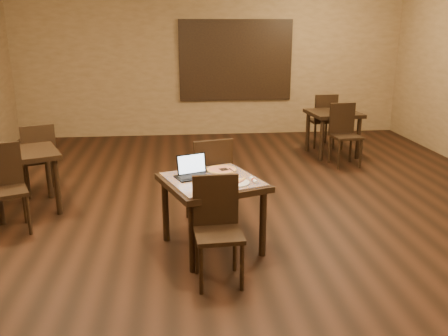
{
  "coord_description": "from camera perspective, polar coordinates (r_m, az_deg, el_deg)",
  "views": [
    {
      "loc": [
        -0.76,
        -4.97,
        2.25
      ],
      "look_at": [
        -0.29,
        -0.37,
        0.85
      ],
      "focal_mm": 38.0,
      "sensor_mm": 36.0,
      "label": 1
    }
  ],
  "objects": [
    {
      "name": "chair_main_far",
      "position": [
        5.42,
        -1.67,
        -1.06
      ],
      "size": [
        0.55,
        0.55,
        1.04
      ],
      "rotation": [
        0.0,
        0.0,
        3.4
      ],
      "color": "black",
      "rests_on": "ground"
    },
    {
      "name": "tiled_table",
      "position": [
        4.82,
        -1.42,
        -2.45
      ],
      "size": [
        1.18,
        1.18,
        0.76
      ],
      "rotation": [
        0.0,
        0.0,
        0.35
      ],
      "color": "black",
      "rests_on": "ground"
    },
    {
      "name": "other_table_a",
      "position": [
        8.65,
        13.01,
        5.75
      ],
      "size": [
        0.91,
        0.91,
        0.79
      ],
      "rotation": [
        0.0,
        0.0,
        0.09
      ],
      "color": "black",
      "rests_on": "ground"
    },
    {
      "name": "ground",
      "position": [
        5.51,
        2.62,
        -7.3
      ],
      "size": [
        10.0,
        10.0,
        0.0
      ],
      "primitive_type": "plane",
      "color": "black",
      "rests_on": "ground"
    },
    {
      "name": "wall_back",
      "position": [
        10.03,
        -1.52,
        12.51
      ],
      "size": [
        8.0,
        0.02,
        3.0
      ],
      "primitive_type": "cube",
      "color": "#96784C",
      "rests_on": "ground"
    },
    {
      "name": "mural",
      "position": [
        10.04,
        1.41,
        12.8
      ],
      "size": [
        2.34,
        0.05,
        1.64
      ],
      "color": "#285994",
      "rests_on": "wall_back"
    },
    {
      "name": "other_table_b_chair_near",
      "position": [
        5.84,
        -24.9,
        -1.63
      ],
      "size": [
        0.56,
        0.56,
        0.99
      ],
      "rotation": [
        0.0,
        0.0,
        0.4
      ],
      "color": "black",
      "rests_on": "ground"
    },
    {
      "name": "chair_main_near",
      "position": [
        4.29,
        -0.82,
        -6.61
      ],
      "size": [
        0.44,
        0.44,
        0.97
      ],
      "rotation": [
        0.0,
        0.0,
        0.05
      ],
      "color": "black",
      "rests_on": "ground"
    },
    {
      "name": "other_table_b_chair_far",
      "position": [
        6.89,
        -21.37,
        1.43
      ],
      "size": [
        0.56,
        0.56,
        0.99
      ],
      "rotation": [
        0.0,
        0.0,
        3.54
      ],
      "color": "black",
      "rests_on": "ground"
    },
    {
      "name": "plate",
      "position": [
        4.63,
        1.46,
        -1.8
      ],
      "size": [
        0.26,
        0.26,
        0.01
      ],
      "primitive_type": "cylinder",
      "color": "white",
      "rests_on": "tiled_table"
    },
    {
      "name": "napkin_roll",
      "position": [
        4.69,
        3.58,
        -1.45
      ],
      "size": [
        0.06,
        0.17,
        0.04
      ],
      "rotation": [
        0.0,
        0.0,
        0.17
      ],
      "color": "white",
      "rests_on": "tiled_table"
    },
    {
      "name": "other_table_a_chair_far",
      "position": [
        9.22,
        11.86,
        5.98
      ],
      "size": [
        0.48,
        0.48,
        1.02
      ],
      "rotation": [
        0.0,
        0.0,
        3.23
      ],
      "color": "black",
      "rests_on": "ground"
    },
    {
      "name": "other_table_a_chair_near",
      "position": [
        8.12,
        14.24,
        4.38
      ],
      "size": [
        0.48,
        0.48,
        1.02
      ],
      "rotation": [
        0.0,
        0.0,
        0.09
      ],
      "color": "black",
      "rests_on": "ground"
    },
    {
      "name": "pizza_slice",
      "position": [
        4.63,
        1.46,
        -1.63
      ],
      "size": [
        0.25,
        0.25,
        0.02
      ],
      "primitive_type": null,
      "rotation": [
        0.0,
        0.0,
        0.85
      ],
      "color": "#D2B88C",
      "rests_on": "plate"
    },
    {
      "name": "other_table_b",
      "position": [
        6.34,
        -23.07,
        0.7
      ],
      "size": [
        1.07,
        1.07,
        0.77
      ],
      "rotation": [
        0.0,
        0.0,
        0.4
      ],
      "color": "black",
      "rests_on": "ground"
    },
    {
      "name": "laptop",
      "position": [
        4.85,
        -3.88,
        -0.35
      ],
      "size": [
        0.38,
        0.36,
        0.22
      ],
      "rotation": [
        0.0,
        0.0,
        0.38
      ],
      "color": "black",
      "rests_on": "tiled_table"
    },
    {
      "name": "pizza_pan",
      "position": [
        5.02,
        -0.28,
        -0.36
      ],
      "size": [
        0.33,
        0.33,
        0.01
      ],
      "primitive_type": "cylinder",
      "color": "silver",
      "rests_on": "tiled_table"
    },
    {
      "name": "pizza_whole",
      "position": [
        5.02,
        -0.28,
        -0.21
      ],
      "size": [
        0.31,
        0.31,
        0.02
      ],
      "color": "#D2B88C",
      "rests_on": "pizza_pan"
    },
    {
      "name": "spatula",
      "position": [
        5.0,
        -0.03,
        -0.17
      ],
      "size": [
        0.15,
        0.23,
        0.01
      ],
      "primitive_type": "cube",
      "rotation": [
        0.0,
        0.0,
        0.31
      ],
      "color": "silver",
      "rests_on": "pizza_whole"
    }
  ]
}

